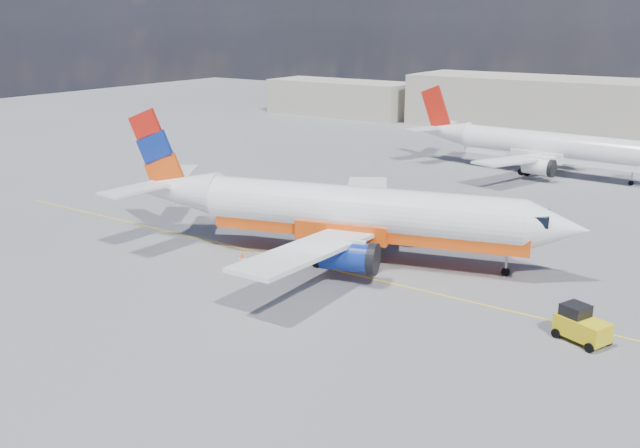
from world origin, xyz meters
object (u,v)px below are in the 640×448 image
Objects in this scene: traffic_cone at (242,255)px; gse_tug at (581,325)px; second_jet at (541,147)px; main_jet at (346,213)px.

gse_tug is at bearing -0.12° from traffic_cone.
gse_tug is 24.08m from traffic_cone.
second_jet is 55.44× the size of traffic_cone.
second_jet is (2.02, 37.17, -0.44)m from main_jet.
main_jet is at bearing -90.19° from second_jet.
second_jet is at bearing 78.82° from traffic_cone.
gse_tug is at bearing -66.17° from second_jet.
second_jet reaches higher than traffic_cone.
main_jet reaches higher than traffic_cone.
second_jet is 42.40m from traffic_cone.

